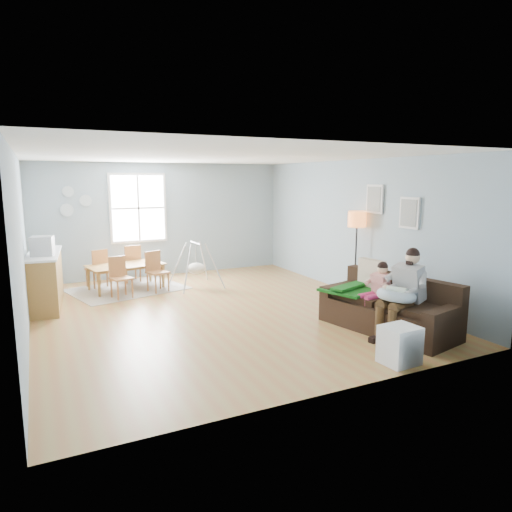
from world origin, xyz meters
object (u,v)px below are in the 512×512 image
floor_lamp (357,227)px  chair_ne (132,261)px  sofa (390,311)px  dining_table (127,277)px  storage_cube (399,345)px  chair_sw (120,275)px  counter (46,279)px  father (403,290)px  baby_swing (196,268)px  monitor (42,246)px  chair_se (156,269)px  toddler (378,284)px  chair_nw (98,266)px

floor_lamp → chair_ne: (-3.69, 3.29, -0.93)m
sofa → dining_table: bearing=125.5°
storage_cube → chair_sw: size_ratio=0.59×
dining_table → chair_sw: bearing=-121.3°
floor_lamp → counter: 5.91m
father → baby_swing: (-1.74, 4.31, -0.27)m
father → chair_sw: 5.36m
sofa → dining_table: sofa is taller
sofa → chair_ne: 5.90m
dining_table → counter: size_ratio=0.83×
father → counter: (-4.69, 4.10, -0.20)m
chair_ne → monitor: size_ratio=2.08×
chair_se → counter: 2.11m
toddler → chair_sw: bearing=132.1°
floor_lamp → dining_table: (-3.93, 2.66, -1.14)m
chair_sw → chair_se: 0.79m
father → chair_ne: (-2.89, 5.42, -0.23)m
floor_lamp → chair_nw: (-4.45, 3.09, -0.95)m
chair_nw → baby_swing: bearing=-25.8°
floor_lamp → chair_ne: size_ratio=1.99×
father → baby_swing: size_ratio=1.30×
father → chair_sw: (-3.37, 4.16, -0.25)m
chair_ne → chair_nw: bearing=-165.3°
storage_cube → chair_nw: bearing=115.8°
counter → toddler: bearing=-37.8°
chair_sw → chair_nw: 1.10m
floor_lamp → toddler: bearing=-117.6°
chair_ne → floor_lamp: bearing=-41.7°
floor_lamp → baby_swing: bearing=139.5°
chair_nw → chair_ne: chair_ne is taller
chair_sw → chair_ne: chair_ne is taller
baby_swing → storage_cube: bearing=-78.9°
storage_cube → toddler: bearing=60.7°
chair_nw → chair_se: bearing=-39.5°
sofa → chair_sw: bearing=131.8°
father → chair_se: father is taller
storage_cube → counter: (-3.94, 4.85, 0.27)m
chair_nw → baby_swing: size_ratio=0.82×
chair_se → counter: (-2.09, -0.27, 0.04)m
counter → dining_table: bearing=24.0°
counter → chair_nw: bearing=46.9°
chair_nw → chair_ne: size_ratio=0.97×
father → floor_lamp: (0.81, 2.13, 0.70)m
sofa → chair_ne: size_ratio=2.57×
chair_ne → baby_swing: size_ratio=0.84×
floor_lamp → monitor: size_ratio=4.13×
sofa → toddler: bearing=123.7°
chair_sw → monitor: size_ratio=1.99×
chair_sw → baby_swing: bearing=5.1°
floor_lamp → baby_swing: size_ratio=1.67×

